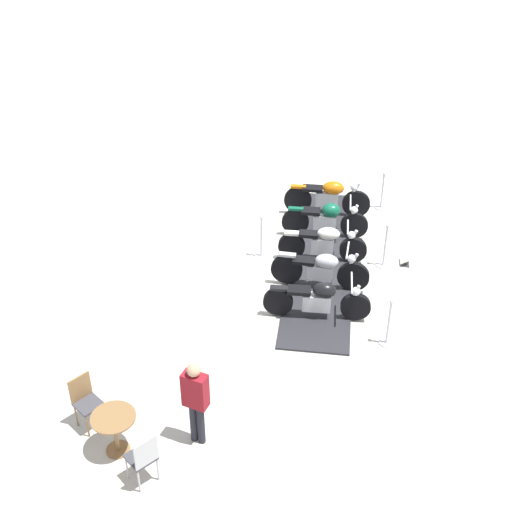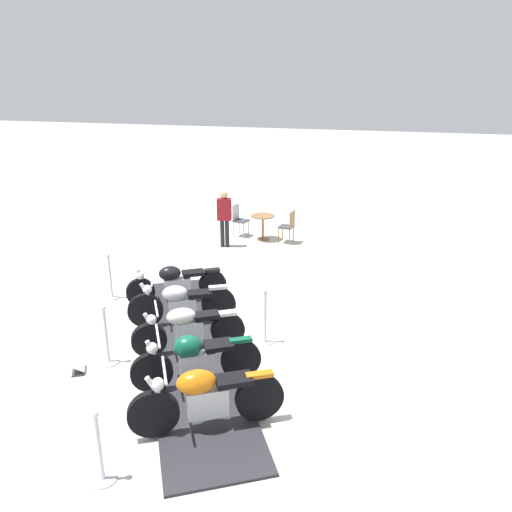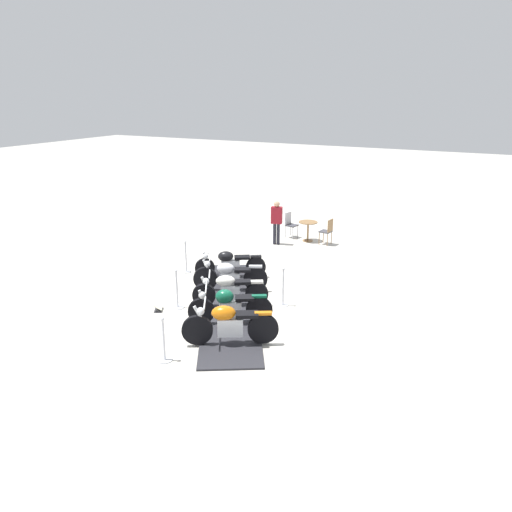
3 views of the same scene
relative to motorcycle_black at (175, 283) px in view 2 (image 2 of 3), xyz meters
The scene contains 16 objects.
ground_plane 2.21m from the motorcycle_black, 149.11° to the right, with size 80.00×80.00×0.00m, color beige.
display_platform 2.20m from the motorcycle_black, 149.11° to the right, with size 6.51×1.42×0.05m, color #28282D.
motorcycle_black is the anchor object (origin of this frame).
motorcycle_chrome 1.07m from the motorcycle_black, 149.95° to the right, with size 1.08×1.95×1.01m.
motorcycle_cream 2.15m from the motorcycle_black, 149.86° to the right, with size 1.15×1.81×0.92m.
motorcycle_forest 3.23m from the motorcycle_black, 150.10° to the right, with size 1.20×1.85×0.97m.
motorcycle_copper 4.31m from the motorcycle_black, 150.05° to the right, with size 1.18×1.96×1.03m.
stanchion_left_mid 2.60m from the motorcycle_black, 116.13° to the right, with size 0.29×0.29×1.11m.
stanchion_right_mid 2.56m from the motorcycle_black, behind, with size 0.35×0.35×1.10m.
stanchion_right_front 1.51m from the motorcycle_black, 95.93° to the left, with size 0.29×0.29×1.06m.
stanchion_right_rear 5.11m from the motorcycle_black, 165.70° to the right, with size 0.33×0.33×1.03m.
info_placard 3.00m from the motorcycle_black, behind, with size 0.41×0.35×0.20m.
cafe_table 4.92m from the motorcycle_black, ahead, with size 0.72×0.72×0.76m.
cafe_chair_near_table 4.99m from the motorcycle_black, 17.22° to the right, with size 0.45×0.45×0.98m.
cafe_chair_across_table 5.04m from the motorcycle_black, ahead, with size 0.47×0.47×0.99m.
bystander_person 3.96m from the motorcycle_black, ahead, with size 0.31×0.44×1.66m.
Camera 2 is at (-7.24, -3.30, 4.72)m, focal length 34.88 mm.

